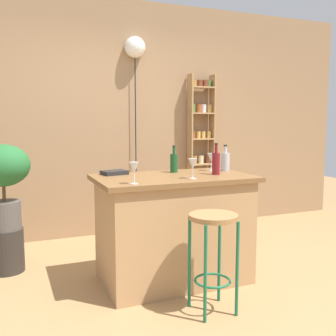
% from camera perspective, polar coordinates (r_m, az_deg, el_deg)
% --- Properties ---
extents(ground, '(12.00, 12.00, 0.00)m').
position_cam_1_polar(ground, '(3.35, 2.91, -17.54)').
color(ground, '#A37A4C').
extents(back_wall, '(6.40, 0.10, 2.80)m').
position_cam_1_polar(back_wall, '(4.88, -6.84, 7.03)').
color(back_wall, '#997551').
rests_on(back_wall, ground).
extents(kitchen_counter, '(1.32, 0.77, 0.92)m').
position_cam_1_polar(kitchen_counter, '(3.45, 0.82, -8.63)').
color(kitchen_counter, tan).
rests_on(kitchen_counter, ground).
extents(bar_stool, '(0.35, 0.35, 0.72)m').
position_cam_1_polar(bar_stool, '(2.89, 6.51, -10.18)').
color(bar_stool, '#196642').
rests_on(bar_stool, ground).
extents(spice_shelf, '(0.34, 0.15, 1.96)m').
position_cam_1_polar(spice_shelf, '(5.14, 4.78, 2.97)').
color(spice_shelf, '#A87F51').
rests_on(spice_shelf, ground).
extents(plant_stool, '(0.30, 0.30, 0.40)m').
position_cam_1_polar(plant_stool, '(3.99, -22.18, -10.92)').
color(plant_stool, '#2D2823').
rests_on(plant_stool, ground).
extents(potted_plant, '(0.48, 0.43, 0.77)m').
position_cam_1_polar(potted_plant, '(3.84, -22.65, -1.04)').
color(potted_plant, '#514C47').
rests_on(potted_plant, plant_stool).
extents(bottle_olive_oil, '(0.07, 0.07, 0.24)m').
position_cam_1_polar(bottle_olive_oil, '(3.57, 0.86, 0.83)').
color(bottle_olive_oil, '#194C23').
rests_on(bottle_olive_oil, kitchen_counter).
extents(bottle_vinegar, '(0.07, 0.07, 0.27)m').
position_cam_1_polar(bottle_vinegar, '(3.45, 6.92, 0.76)').
color(bottle_vinegar, maroon).
rests_on(bottle_vinegar, kitchen_counter).
extents(bottle_wine_red, '(0.08, 0.08, 0.24)m').
position_cam_1_polar(bottle_wine_red, '(3.71, 8.24, 0.98)').
color(bottle_wine_red, '#B2B2B7').
rests_on(bottle_wine_red, kitchen_counter).
extents(wine_glass_left, '(0.07, 0.07, 0.16)m').
position_cam_1_polar(wine_glass_left, '(3.19, 3.60, 0.54)').
color(wine_glass_left, silver).
rests_on(wine_glass_left, kitchen_counter).
extents(wine_glass_center, '(0.07, 0.07, 0.16)m').
position_cam_1_polar(wine_glass_center, '(2.93, -4.91, -0.05)').
color(wine_glass_center, silver).
rests_on(wine_glass_center, kitchen_counter).
extents(wine_glass_right, '(0.07, 0.07, 0.16)m').
position_cam_1_polar(wine_glass_right, '(3.71, 6.24, 1.41)').
color(wine_glass_right, silver).
rests_on(wine_glass_right, kitchen_counter).
extents(cookbook, '(0.24, 0.19, 0.03)m').
position_cam_1_polar(cookbook, '(3.47, -7.74, -0.65)').
color(cookbook, black).
rests_on(cookbook, kitchen_counter).
extents(pendant_globe_light, '(0.25, 0.25, 2.37)m').
position_cam_1_polar(pendant_globe_light, '(4.89, -4.79, 16.69)').
color(pendant_globe_light, black).
rests_on(pendant_globe_light, ground).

